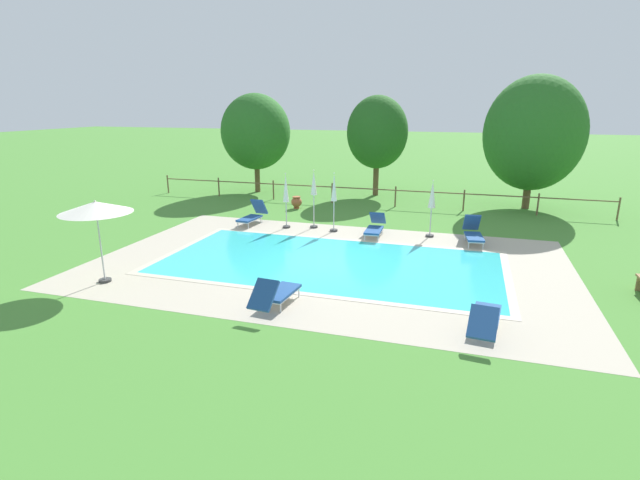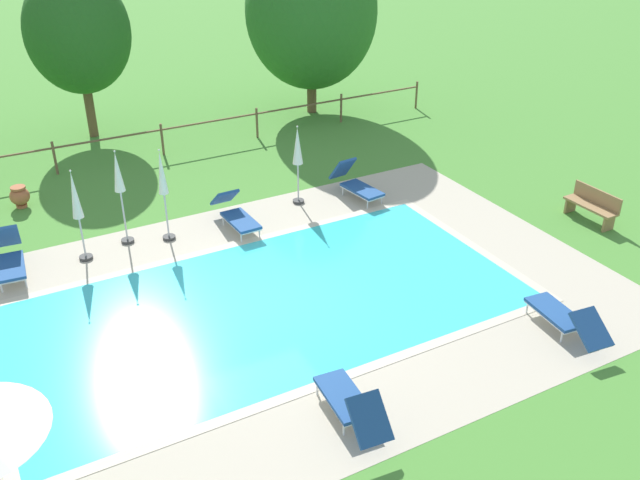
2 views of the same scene
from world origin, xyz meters
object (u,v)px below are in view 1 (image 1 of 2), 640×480
Objects in this scene: sun_lounger_north_far at (375,227)px; terracotta_urn_near_fence at (297,202)px; tree_centre at (377,132)px; patio_umbrella_closed_row_west at (286,192)px; patio_umbrella_closed_row_centre at (432,199)px; sun_lounger_north_near_steps at (473,233)px; patio_umbrella_closed_row_mid_east at (314,188)px; sun_lounger_north_end at (276,293)px; patio_umbrella_closed_row_mid_west at (334,193)px; sun_lounger_north_mid at (485,317)px; tree_west_mid at (534,134)px; sun_lounger_south_near_corner at (252,215)px; tree_far_west at (256,132)px; patio_umbrella_open_foreground at (96,208)px.

sun_lounger_north_far reaches higher than terracotta_urn_near_fence.
tree_centre is (3.10, 4.81, 3.21)m from terracotta_urn_near_fence.
patio_umbrella_closed_row_west is 5.96m from patio_umbrella_closed_row_centre.
sun_lounger_north_near_steps is at bearing -24.60° from terracotta_urn_near_fence.
patio_umbrella_closed_row_mid_east is (1.11, 0.36, 0.17)m from patio_umbrella_closed_row_west.
patio_umbrella_closed_row_centre is at bearing 68.52° from sun_lounger_north_end.
patio_umbrella_closed_row_mid_west is (-0.65, 7.86, 1.21)m from sun_lounger_north_end.
sun_lounger_north_mid is 1.04× the size of sun_lounger_north_end.
sun_lounger_north_end is 0.31× the size of tree_west_mid.
sun_lounger_south_near_corner is at bearing -178.67° from patio_umbrella_closed_row_centre.
patio_umbrella_closed_row_centre reaches higher than sun_lounger_north_near_steps.
tree_far_west is 1.02× the size of tree_centre.
tree_centre is at bearing 121.82° from sun_lounger_north_near_steps.
patio_umbrella_open_foreground is (-5.56, 0.22, 1.85)m from sun_lounger_north_end.
sun_lounger_north_near_steps is 2.03m from patio_umbrella_closed_row_centre.
sun_lounger_south_near_corner is 0.33× the size of tree_centre.
sun_lounger_north_far is at bearing 81.71° from sun_lounger_north_end.
patio_umbrella_closed_row_centre is at bearing -0.21° from patio_umbrella_closed_row_mid_east.
sun_lounger_north_mid is 10.84m from patio_umbrella_open_foreground.
sun_lounger_north_far is 6.21m from terracotta_urn_near_fence.
tree_centre is (1.07, 8.24, 1.86)m from patio_umbrella_closed_row_mid_east.
sun_lounger_south_near_corner is (-9.23, 0.26, 0.00)m from sun_lounger_north_near_steps.
patio_umbrella_closed_row_mid_east reaches higher than patio_umbrella_closed_row_mid_west.
sun_lounger_north_near_steps is 0.77× the size of patio_umbrella_open_foreground.
sun_lounger_north_near_steps is at bearing 92.02° from sun_lounger_north_mid.
tree_west_mid reaches higher than sun_lounger_north_far.
sun_lounger_north_mid is 9.74m from patio_umbrella_closed_row_mid_west.
patio_umbrella_open_foreground reaches higher than patio_umbrella_closed_row_mid_west.
patio_umbrella_open_foreground is at bearing -131.97° from sun_lounger_north_far.
patio_umbrella_closed_row_centre is at bearing -26.73° from terracotta_urn_near_fence.
patio_umbrella_open_foreground is 4.01× the size of terracotta_urn_near_fence.
terracotta_urn_near_fence is (0.74, 3.63, -0.07)m from sun_lounger_south_near_corner.
sun_lounger_south_near_corner is (-5.49, 0.36, 0.02)m from sun_lounger_north_far.
patio_umbrella_closed_row_mid_west is (3.73, -0.14, 1.20)m from sun_lounger_south_near_corner.
sun_lounger_north_near_steps reaches higher than sun_lounger_north_far.
patio_umbrella_closed_row_west reaches higher than patio_umbrella_closed_row_centre.
sun_lounger_north_end is (-4.85, -7.74, -0.01)m from sun_lounger_north_near_steps.
sun_lounger_north_far is at bearing -79.33° from tree_centre.
sun_lounger_north_far is at bearing -165.59° from patio_umbrella_closed_row_centre.
sun_lounger_north_end is 0.85× the size of patio_umbrella_closed_row_west.
tree_far_west is (-3.12, 7.47, 3.11)m from sun_lounger_south_near_corner.
patio_umbrella_closed_row_mid_west reaches higher than sun_lounger_north_mid.
tree_centre is (-1.66, 8.80, 3.17)m from sun_lounger_north_far.
patio_umbrella_closed_row_mid_east is 8.52m from tree_centre.
tree_far_west reaches higher than sun_lounger_north_far.
sun_lounger_north_mid is (0.27, -7.64, -0.03)m from sun_lounger_north_near_steps.
patio_umbrella_closed_row_mid_east is at bearing -142.42° from tree_west_mid.
terracotta_urn_near_fence is (-3.00, 3.78, -1.26)m from patio_umbrella_closed_row_mid_west.
tree_west_mid is at bearing 35.76° from patio_umbrella_closed_row_west.
tree_centre reaches higher than sun_lounger_north_mid.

